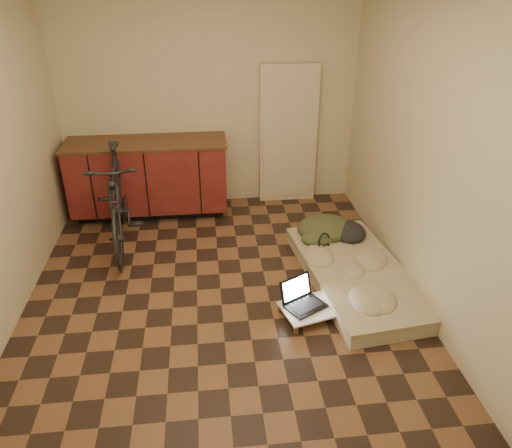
{
  "coord_description": "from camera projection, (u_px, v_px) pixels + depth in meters",
  "views": [
    {
      "loc": [
        -0.09,
        -3.88,
        2.73
      ],
      "look_at": [
        0.36,
        0.23,
        0.55
      ],
      "focal_mm": 35.0,
      "sensor_mm": 36.0,
      "label": 1
    }
  ],
  "objects": [
    {
      "name": "room_shell",
      "position": [
        215.0,
        158.0,
        4.09
      ],
      "size": [
        3.5,
        4.0,
        2.6
      ],
      "color": "brown",
      "rests_on": "ground"
    },
    {
      "name": "cabinets",
      "position": [
        149.0,
        177.0,
        5.91
      ],
      "size": [
        1.84,
        0.62,
        0.91
      ],
      "color": "black",
      "rests_on": "ground"
    },
    {
      "name": "appliance_panel",
      "position": [
        288.0,
        135.0,
        6.1
      ],
      "size": [
        0.7,
        0.1,
        1.7
      ],
      "primitive_type": "cube",
      "color": "beige",
      "rests_on": "ground"
    },
    {
      "name": "bicycle",
      "position": [
        117.0,
        194.0,
        5.21
      ],
      "size": [
        0.68,
        1.82,
        1.15
      ],
      "primitive_type": "imported",
      "rotation": [
        0.0,
        0.0,
        0.09
      ],
      "color": "black",
      "rests_on": "ground"
    },
    {
      "name": "futon",
      "position": [
        356.0,
        274.0,
        4.77
      ],
      "size": [
        1.07,
        1.9,
        0.16
      ],
      "rotation": [
        0.0,
        0.0,
        0.12
      ],
      "color": "#BCB597",
      "rests_on": "ground"
    },
    {
      "name": "clothing_pile",
      "position": [
        332.0,
        223.0,
        5.27
      ],
      "size": [
        0.69,
        0.59,
        0.25
      ],
      "primitive_type": null,
      "rotation": [
        0.0,
        0.0,
        0.12
      ],
      "color": "#384327",
      "rests_on": "futon"
    },
    {
      "name": "headphones",
      "position": [
        324.0,
        241.0,
        5.03
      ],
      "size": [
        0.29,
        0.29,
        0.14
      ],
      "primitive_type": null,
      "rotation": [
        0.0,
        0.0,
        0.75
      ],
      "color": "black",
      "rests_on": "futon"
    },
    {
      "name": "lap_desk",
      "position": [
        315.0,
        307.0,
        4.31
      ],
      "size": [
        0.66,
        0.51,
        0.1
      ],
      "rotation": [
        0.0,
        0.0,
        0.27
      ],
      "color": "brown",
      "rests_on": "ground"
    },
    {
      "name": "laptop",
      "position": [
        302.0,
        299.0,
        4.31
      ],
      "size": [
        0.42,
        0.41,
        0.22
      ],
      "rotation": [
        0.0,
        0.0,
        0.51
      ],
      "color": "black",
      "rests_on": "lap_desk"
    },
    {
      "name": "mouse",
      "position": [
        336.0,
        303.0,
        4.31
      ],
      "size": [
        0.06,
        0.09,
        0.03
      ],
      "primitive_type": "ellipsoid",
      "rotation": [
        0.0,
        0.0,
        0.08
      ],
      "color": "silver",
      "rests_on": "lap_desk"
    }
  ]
}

